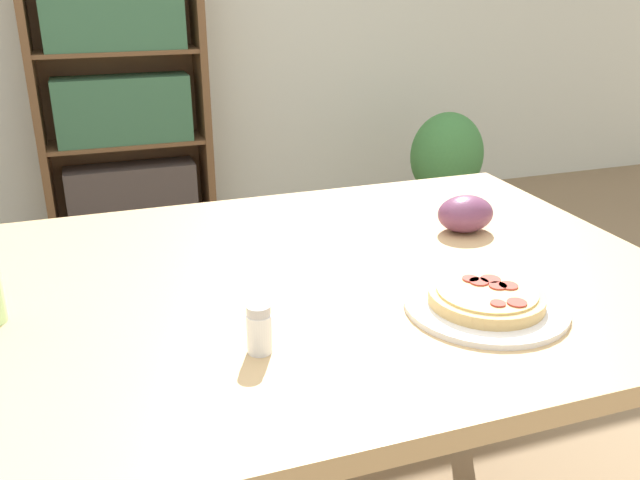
# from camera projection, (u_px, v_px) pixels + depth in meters

# --- Properties ---
(dining_table) EXTENTS (1.38, 0.95, 0.75)m
(dining_table) POSITION_uv_depth(u_px,v_px,m) (294.00, 321.00, 1.24)
(dining_table) COLOR tan
(dining_table) RESTS_ON ground_plane
(pizza_on_plate) EXTENTS (0.27, 0.27, 0.04)m
(pizza_on_plate) POSITION_uv_depth(u_px,v_px,m) (486.00, 301.00, 1.10)
(pizza_on_plate) COLOR white
(pizza_on_plate) RESTS_ON dining_table
(grape_bunch) EXTENTS (0.12, 0.09, 0.08)m
(grape_bunch) POSITION_uv_depth(u_px,v_px,m) (465.00, 214.00, 1.41)
(grape_bunch) COLOR #6B3856
(grape_bunch) RESTS_ON dining_table
(salt_shaker) EXTENTS (0.04, 0.04, 0.08)m
(salt_shaker) POSITION_uv_depth(u_px,v_px,m) (259.00, 329.00, 0.97)
(salt_shaker) COLOR white
(salt_shaker) RESTS_ON dining_table
(bookshelf) EXTENTS (0.82, 0.27, 1.36)m
(bookshelf) POSITION_uv_depth(u_px,v_px,m) (123.00, 105.00, 3.29)
(bookshelf) COLOR brown
(bookshelf) RESTS_ON ground_plane
(potted_plant_floor) EXTENTS (0.38, 0.32, 0.60)m
(potted_plant_floor) POSITION_uv_depth(u_px,v_px,m) (446.00, 166.00, 3.44)
(potted_plant_floor) COLOR #8E5B42
(potted_plant_floor) RESTS_ON ground_plane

